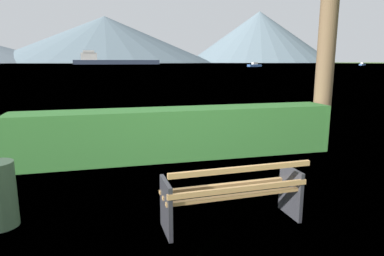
% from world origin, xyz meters
% --- Properties ---
extents(ground_plane, '(1400.00, 1400.00, 0.00)m').
position_xyz_m(ground_plane, '(0.00, 0.00, 0.00)').
color(ground_plane, '#567A38').
extents(water_surface, '(620.00, 620.00, 0.00)m').
position_xyz_m(water_surface, '(0.00, 308.35, 0.00)').
color(water_surface, slate).
rests_on(water_surface, ground_plane).
extents(park_bench, '(1.83, 0.64, 0.87)m').
position_xyz_m(park_bench, '(0.00, -0.06, 0.43)').
color(park_bench, tan).
rests_on(park_bench, ground_plane).
extents(hedge_row, '(6.93, 0.84, 1.08)m').
position_xyz_m(hedge_row, '(0.00, 3.18, 0.54)').
color(hedge_row, '#387A33').
rests_on(hedge_row, ground_plane).
extents(cargo_ship_large, '(62.12, 9.66, 9.88)m').
position_xyz_m(cargo_ship_large, '(2.11, 253.45, 2.76)').
color(cargo_ship_large, '#2D384C').
rests_on(cargo_ship_large, water_surface).
extents(fishing_boat_near, '(6.21, 3.37, 1.78)m').
position_xyz_m(fishing_boat_near, '(57.13, 123.72, 0.63)').
color(fishing_boat_near, '#335693').
rests_on(fishing_boat_near, water_surface).
extents(tender_far, '(5.27, 3.97, 1.62)m').
position_xyz_m(tender_far, '(132.57, 151.07, 0.57)').
color(tender_far, '#335693').
rests_on(tender_far, water_surface).
extents(distant_hills, '(797.98, 381.85, 89.43)m').
position_xyz_m(distant_hills, '(13.82, 570.35, 35.82)').
color(distant_hills, gray).
rests_on(distant_hills, ground_plane).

